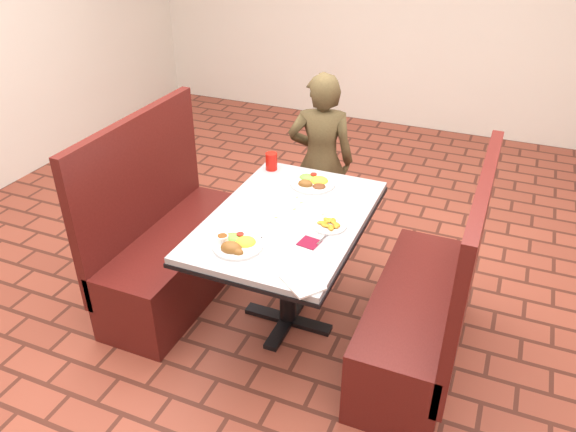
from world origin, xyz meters
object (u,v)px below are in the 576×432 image
Objects in this scene: dining_table at (288,231)px; far_dinner_plate at (313,181)px; near_dinner_plate at (236,242)px; booth_bench_left at (172,248)px; red_tumbler at (271,161)px; plantain_plate at (329,225)px; diner_person at (321,161)px; booth_bench_right at (425,313)px.

dining_table is 0.42m from far_dinner_plate.
near_dinner_plate is 0.95× the size of far_dinner_plate.
far_dinner_plate reaches higher than dining_table.
booth_bench_left is 0.84m from red_tumbler.
diner_person is at bearing 112.09° from plantain_plate.
booth_bench_right is 0.95× the size of diner_person.
booth_bench_left is 4.75× the size of near_dinner_plate.
booth_bench_left is 1.13m from plantain_plate.
diner_person is 1.35m from near_dinner_plate.
red_tumbler reaches higher than near_dinner_plate.
booth_bench_right is (0.80, 0.00, -0.32)m from dining_table.
near_dinner_plate is at bearing -134.77° from plantain_plate.
dining_table is 1.01× the size of booth_bench_right.
far_dinner_plate is (0.11, 0.78, -0.00)m from near_dinner_plate.
diner_person reaches higher than booth_bench_right.
dining_table is 0.61m from red_tumbler.
near_dinner_plate reaches higher than far_dinner_plate.
booth_bench_right reaches higher than red_tumbler.
booth_bench_right is 1.09m from near_dinner_plate.
near_dinner_plate is 2.30× the size of red_tumbler.
dining_table is 11.00× the size of red_tumbler.
far_dinner_plate is 0.33m from red_tumbler.
plantain_plate is at bearing 95.75° from diner_person.
dining_table is 0.97m from diner_person.
plantain_plate is 0.76m from red_tumbler.
near_dinner_plate is (-0.92, -0.38, 0.45)m from booth_bench_right.
far_dinner_plate is (0.79, 0.40, 0.45)m from booth_bench_left.
booth_bench_left is 0.99m from far_dinner_plate.
booth_bench_right is 1.00m from far_dinner_plate.
red_tumbler is at bearing 156.09° from booth_bench_right.
plantain_plate is at bearing -3.73° from dining_table.
diner_person is at bearing 91.53° from near_dinner_plate.
far_dinner_plate is at bearing 26.96° from booth_bench_left.
red_tumbler is (-0.17, -0.47, 0.17)m from diner_person.
near_dinner_plate is 0.51m from plantain_plate.
near_dinner_plate is (-0.12, -0.38, 0.12)m from dining_table.
near_dinner_plate is at bearing -98.22° from far_dinner_plate.
booth_bench_left is at bearing 39.85° from diner_person.
far_dinner_plate is at bearing -16.45° from red_tumbler.
plantain_plate is at bearing -178.37° from booth_bench_right.
far_dinner_plate is at bearing 153.37° from booth_bench_right.
far_dinner_plate is 2.42× the size of red_tumbler.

